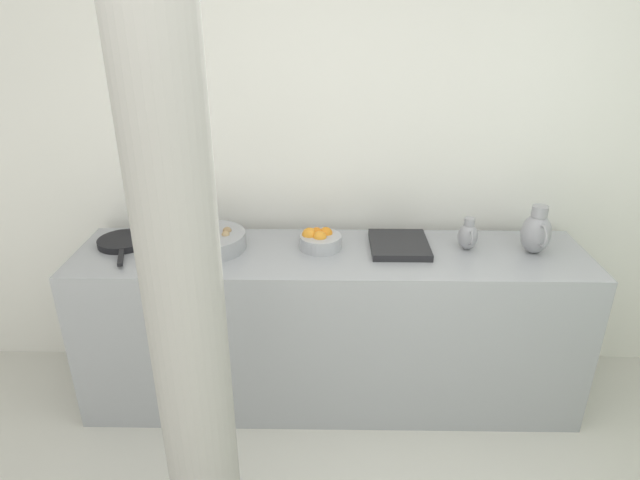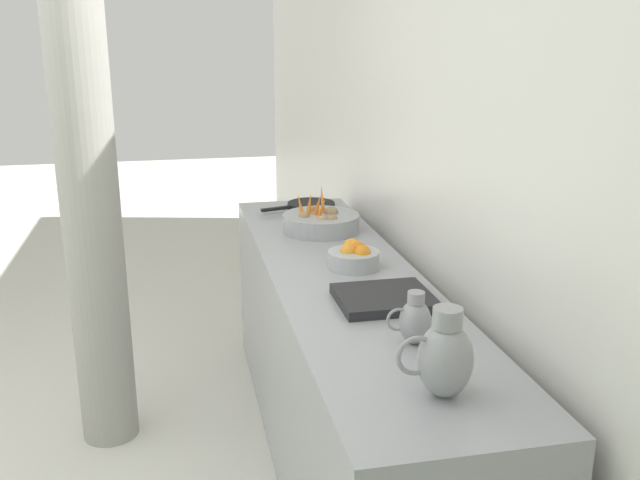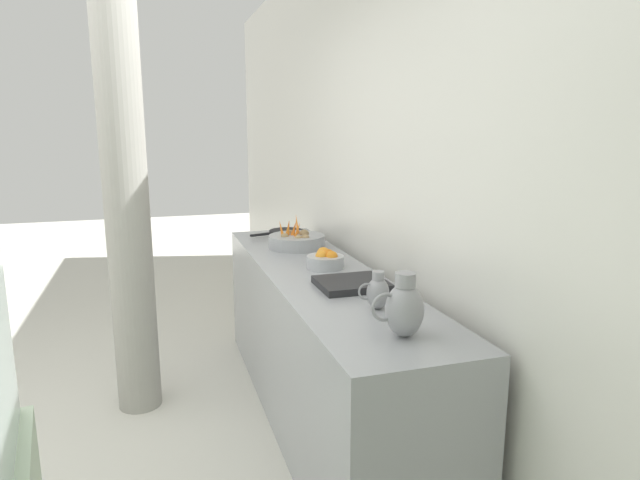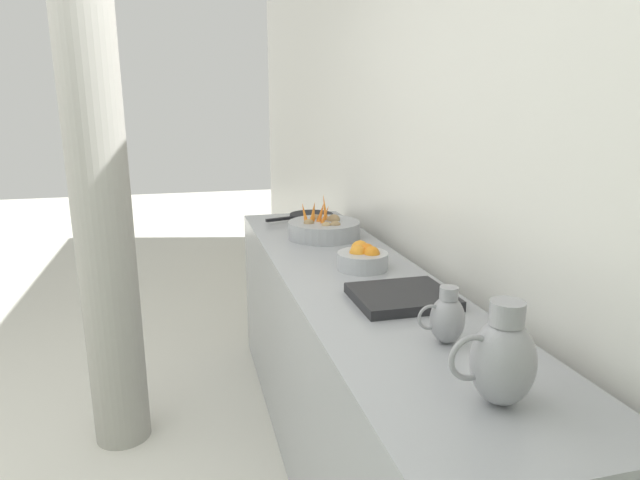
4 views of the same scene
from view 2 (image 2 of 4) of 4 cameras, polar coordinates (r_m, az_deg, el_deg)
tile_wall_left at (r=2.42m, az=14.63°, el=7.73°), size 0.10×9.68×3.00m
prep_counter at (r=3.06m, az=1.88°, el=-10.69°), size 0.60×2.64×0.90m
vegetable_colander at (r=3.47m, az=0.07°, el=1.47°), size 0.38×0.38×0.22m
orange_bowl at (r=2.93m, az=2.78°, el=-1.35°), size 0.22×0.22×0.11m
metal_pitcher_tall at (r=1.92m, az=10.06°, el=-9.32°), size 0.21×0.15×0.25m
metal_pitcher_short at (r=2.23m, az=7.68°, el=-6.48°), size 0.15×0.10×0.17m
counter_sink_basin at (r=2.57m, az=5.22°, el=-4.73°), size 0.34×0.30×0.04m
skillet_on_counter at (r=3.92m, az=-0.79°, el=2.81°), size 0.43×0.26×0.03m
support_column at (r=3.15m, az=-18.75°, el=9.32°), size 0.26×0.26×3.00m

